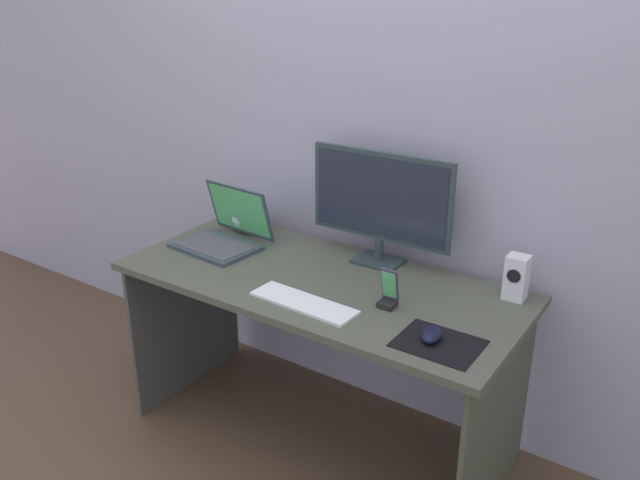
# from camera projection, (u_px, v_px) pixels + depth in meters

# --- Properties ---
(ground_plane) EXTENTS (8.00, 8.00, 0.00)m
(ground_plane) POSITION_uv_depth(u_px,v_px,m) (319.00, 436.00, 2.65)
(ground_plane) COLOR brown
(wall_back) EXTENTS (6.00, 0.04, 2.50)m
(wall_back) POSITION_uv_depth(u_px,v_px,m) (378.00, 114.00, 2.49)
(wall_back) COLOR #A0A0B8
(wall_back) RESTS_ON ground_plane
(desk) EXTENTS (1.50, 0.67, 0.71)m
(desk) POSITION_uv_depth(u_px,v_px,m) (319.00, 312.00, 2.44)
(desk) COLOR #494E40
(desk) RESTS_ON ground_plane
(monitor) EXTENTS (0.58, 0.14, 0.44)m
(monitor) POSITION_uv_depth(u_px,v_px,m) (380.00, 202.00, 2.43)
(monitor) COLOR #29373B
(monitor) RESTS_ON desk
(speaker_right) EXTENTS (0.07, 0.07, 0.16)m
(speaker_right) POSITION_uv_depth(u_px,v_px,m) (516.00, 277.00, 2.21)
(speaker_right) COLOR silver
(speaker_right) RESTS_ON desk
(laptop) EXTENTS (0.35, 0.32, 0.24)m
(laptop) POSITION_uv_depth(u_px,v_px,m) (224.00, 234.00, 2.67)
(laptop) COLOR #32414C
(laptop) RESTS_ON desk
(fishbowl) EXTENTS (0.17, 0.17, 0.17)m
(fishbowl) POSITION_uv_depth(u_px,v_px,m) (248.00, 213.00, 2.81)
(fishbowl) COLOR silver
(fishbowl) RESTS_ON desk
(keyboard_external) EXTENTS (0.39, 0.14, 0.01)m
(keyboard_external) POSITION_uv_depth(u_px,v_px,m) (304.00, 303.00, 2.20)
(keyboard_external) COLOR white
(keyboard_external) RESTS_ON desk
(mousepad) EXTENTS (0.25, 0.20, 0.00)m
(mousepad) POSITION_uv_depth(u_px,v_px,m) (439.00, 343.00, 1.96)
(mousepad) COLOR black
(mousepad) RESTS_ON desk
(mouse) EXTENTS (0.08, 0.11, 0.04)m
(mouse) POSITION_uv_depth(u_px,v_px,m) (432.00, 334.00, 1.97)
(mouse) COLOR black
(mouse) RESTS_ON mousepad
(phone_in_dock) EXTENTS (0.06, 0.06, 0.14)m
(phone_in_dock) POSITION_uv_depth(u_px,v_px,m) (388.00, 293.00, 2.17)
(phone_in_dock) COLOR black
(phone_in_dock) RESTS_ON desk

